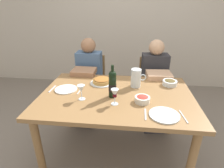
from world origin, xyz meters
name	(u,v)px	position (x,y,z in m)	size (l,w,h in m)	color
ground_plane	(116,152)	(0.00, 0.00, 0.00)	(8.00, 8.00, 0.00)	slate
back_wall	(126,13)	(0.00, 2.04, 1.40)	(8.00, 0.10, 2.80)	beige
dining_table	(116,102)	(0.00, 0.00, 0.67)	(1.50, 1.00, 0.76)	olive
wine_bottle	(112,84)	(-0.03, -0.05, 0.89)	(0.07, 0.07, 0.32)	black
water_pitcher	(136,79)	(0.19, 0.20, 0.85)	(0.16, 0.11, 0.20)	silver
baked_tart	(102,81)	(-0.19, 0.24, 0.79)	(0.26, 0.26, 0.06)	silver
salad_bowl	(142,99)	(0.25, -0.13, 0.79)	(0.14, 0.14, 0.06)	silver
olive_bowl	(170,82)	(0.56, 0.28, 0.79)	(0.16, 0.16, 0.06)	silver
wine_glass_left_diner	(81,89)	(-0.32, -0.14, 0.86)	(0.07, 0.07, 0.14)	silver
wine_glass_right_diner	(115,94)	(0.00, -0.19, 0.86)	(0.07, 0.07, 0.15)	silver
dinner_plate_left_setting	(66,89)	(-0.53, 0.04, 0.77)	(0.23, 0.23, 0.01)	white
dinner_plate_right_setting	(164,115)	(0.42, -0.33, 0.77)	(0.25, 0.25, 0.01)	silver
fork_left_setting	(52,89)	(-0.68, 0.04, 0.76)	(0.16, 0.01, 0.01)	silver
knife_left_setting	(80,90)	(-0.38, 0.04, 0.76)	(0.18, 0.01, 0.01)	silver
knife_right_setting	(183,116)	(0.57, -0.33, 0.76)	(0.18, 0.01, 0.01)	silver
spoon_right_setting	(145,114)	(0.27, -0.33, 0.76)	(0.16, 0.01, 0.01)	silver
chair_left	(92,80)	(-0.45, 0.91, 0.50)	(0.41, 0.41, 0.87)	olive
diner_left	(88,79)	(-0.45, 0.67, 0.62)	(0.34, 0.51, 1.16)	#4C6B93
chair_right	(151,84)	(0.44, 0.89, 0.50)	(0.43, 0.43, 0.87)	olive
diner_right	(155,83)	(0.46, 0.66, 0.62)	(0.36, 0.52, 1.16)	#2D2D33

